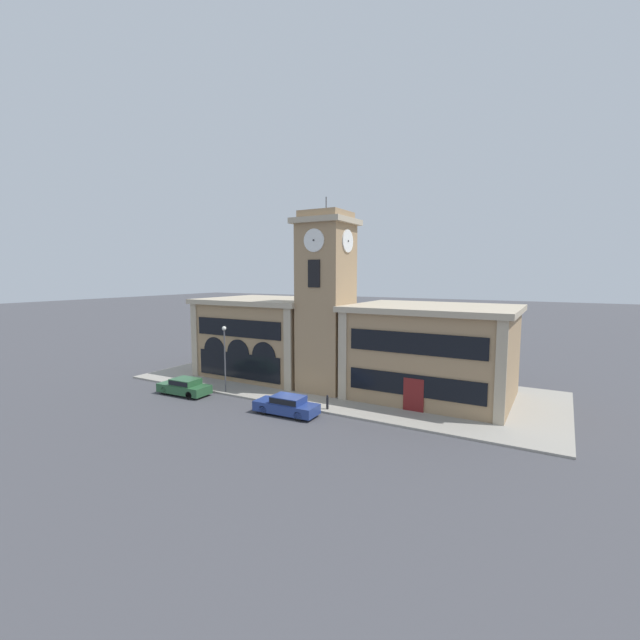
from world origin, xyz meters
name	(u,v)px	position (x,y,z in m)	size (l,w,h in m)	color
ground_plane	(292,407)	(0.00, 0.00, 0.00)	(300.00, 300.00, 0.00)	#424247
sidewalk_kerb	(337,385)	(0.00, 7.35, 0.07)	(36.94, 14.69, 0.15)	gray
clock_tower	(326,303)	(0.00, 5.32, 7.64)	(4.59, 4.59, 16.37)	#9E7F5B
town_hall_left_wing	(269,336)	(-8.04, 8.00, 3.84)	(12.29, 10.01, 7.64)	#9E7F5B
town_hall_right_wing	(432,351)	(8.36, 8.01, 3.79)	(12.93, 10.01, 7.53)	#9E7F5B
parked_car_near	(185,386)	(-9.70, -1.55, 0.72)	(4.59, 2.04, 1.38)	#285633
parked_car_mid	(287,405)	(0.62, -1.55, 0.73)	(4.77, 1.92, 1.39)	navy
street_lamp	(225,349)	(-7.00, 0.45, 3.82)	(0.36, 0.36, 5.57)	#4C4C51
bollard	(327,402)	(2.75, 0.60, 0.67)	(0.18, 0.18, 1.06)	black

